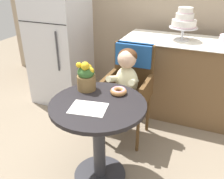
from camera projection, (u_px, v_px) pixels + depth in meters
ground_plane at (100, 175)px, 2.12m from camera, size 8.00×8.00×0.00m
cafe_table at (99, 127)px, 1.89m from camera, size 0.72×0.72×0.72m
wicker_chair at (131, 77)px, 2.41m from camera, size 0.42×0.45×0.95m
seated_child at (125, 80)px, 2.26m from camera, size 0.27×0.32×0.73m
paper_napkin at (88, 108)px, 1.72m from camera, size 0.28×0.23×0.00m
donut_front at (119, 91)px, 1.91m from camera, size 0.13×0.13×0.04m
flower_vase at (86, 77)px, 1.94m from camera, size 0.15×0.15×0.25m
display_counter at (191, 80)px, 2.80m from camera, size 1.56×0.62×0.90m
tiered_cake_stand at (184, 21)px, 2.56m from camera, size 0.30×0.30×0.34m
refrigerator at (59, 36)px, 3.00m from camera, size 0.64×0.63×1.70m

